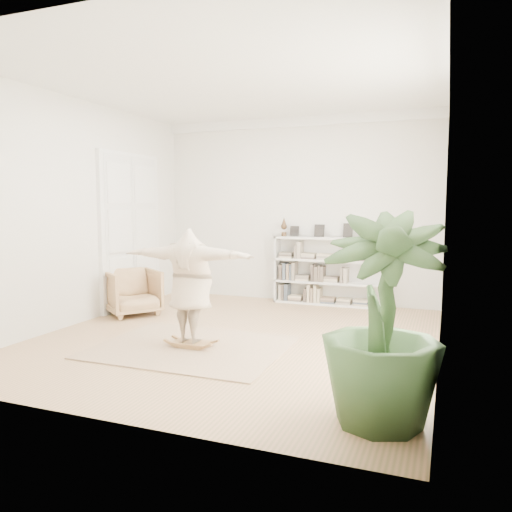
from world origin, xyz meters
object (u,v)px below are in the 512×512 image
Objects in this scene: bookshelf at (331,272)px; person at (190,283)px; armchair at (133,292)px; rocker_board at (191,343)px; houseplant at (382,319)px.

person is (-1.11, -3.54, 0.25)m from bookshelf.
armchair is 2.44m from rocker_board.
person is (-0.00, -0.00, 0.82)m from rocker_board.
bookshelf is 3.70m from armchair.
houseplant is (1.56, -4.99, 0.30)m from bookshelf.
person is 3.03m from houseplant.
houseplant reaches higher than bookshelf.
houseplant is (4.60, -2.90, 0.54)m from armchair.
bookshelf reaches higher than rocker_board.
bookshelf is 1.18× the size of person.
bookshelf is 3.71m from person.
houseplant reaches higher than rocker_board.
rocker_board is 3.16m from houseplant.
bookshelf is 1.17× the size of houseplant.
rocker_board is 0.26× the size of houseplant.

